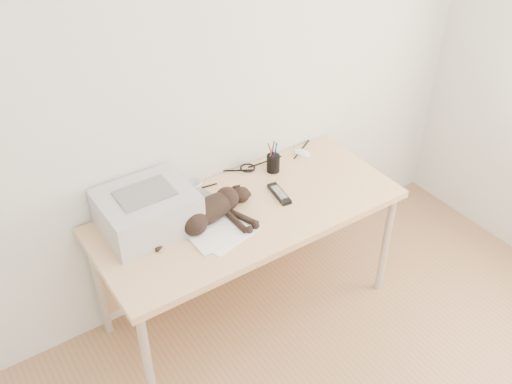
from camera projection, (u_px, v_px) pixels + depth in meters
wall_back at (208, 83)px, 2.83m from camera, size 3.50×0.00×3.50m
desk at (239, 220)px, 3.06m from camera, size 1.60×0.70×0.74m
printer at (147, 210)px, 2.75m from camera, size 0.44×0.38×0.21m
papers at (223, 233)px, 2.77m from camera, size 0.34×0.27×0.01m
cat at (210, 212)px, 2.81m from camera, size 0.61×0.29×0.14m
mug at (193, 189)px, 2.98m from camera, size 0.14×0.14×0.10m
pen_cup at (273, 163)px, 3.17m from camera, size 0.07×0.07×0.19m
remote_grey at (200, 192)px, 3.02m from camera, size 0.10×0.19×0.02m
remote_black at (279, 194)px, 3.01m from camera, size 0.08×0.19×0.02m
mouse at (302, 151)px, 3.33m from camera, size 0.09×0.13×0.04m
cable_tangle at (217, 179)px, 3.13m from camera, size 1.36×0.09×0.01m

